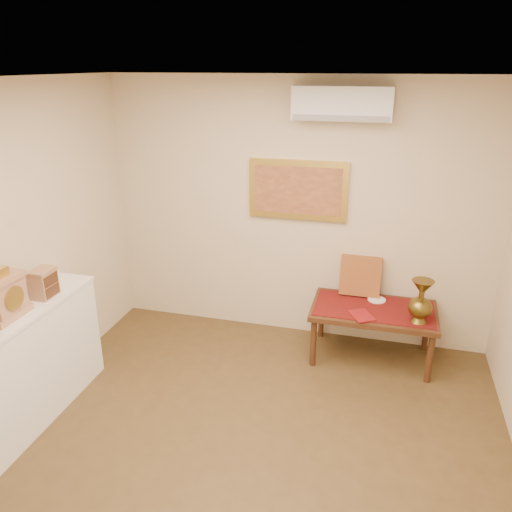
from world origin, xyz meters
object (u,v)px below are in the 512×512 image
(wooden_chest, at_px, (44,283))
(low_table, at_px, (373,314))
(mantel_clock, at_px, (6,297))
(brass_urn_tall, at_px, (421,297))
(display_ledge, at_px, (8,383))

(wooden_chest, bearing_deg, low_table, 26.94)
(mantel_clock, relative_size, wooden_chest, 1.68)
(brass_urn_tall, relative_size, wooden_chest, 2.06)
(low_table, bearing_deg, display_ledge, -144.90)
(display_ledge, bearing_deg, wooden_chest, 86.76)
(display_ledge, height_order, wooden_chest, wooden_chest)
(display_ledge, distance_m, low_table, 3.27)
(brass_urn_tall, distance_m, wooden_chest, 3.28)
(brass_urn_tall, xyz_separation_m, mantel_clock, (-3.08, -1.55, 0.35))
(display_ledge, bearing_deg, brass_urn_tall, 28.88)
(display_ledge, distance_m, mantel_clock, 0.68)
(brass_urn_tall, xyz_separation_m, wooden_chest, (-3.05, -1.16, 0.29))
(mantel_clock, bearing_deg, display_ledge, -91.29)
(brass_urn_tall, bearing_deg, display_ledge, -151.12)
(wooden_chest, bearing_deg, mantel_clock, -93.96)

